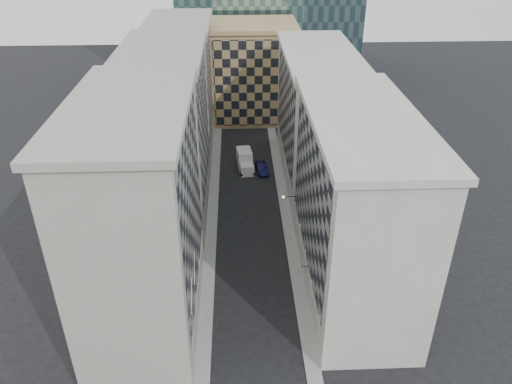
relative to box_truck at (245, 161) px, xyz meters
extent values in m
cube|color=gray|center=(-4.98, -13.90, -1.27)|extent=(1.50, 100.00, 0.15)
cube|color=gray|center=(5.52, -13.90, -1.27)|extent=(1.50, 100.00, 0.15)
cube|color=#A6A195|center=(-10.73, -32.90, 10.15)|extent=(10.00, 22.00, 23.00)
cube|color=gray|center=(-5.85, -32.90, 11.65)|extent=(0.25, 19.36, 18.00)
cube|color=#A6A195|center=(-5.93, -32.90, 0.25)|extent=(0.45, 21.12, 3.20)
cube|color=#A6A195|center=(-10.73, -32.90, 22.00)|extent=(10.80, 22.80, 0.70)
cylinder|color=#A6A195|center=(-6.08, -41.15, 0.85)|extent=(0.90, 0.90, 4.40)
cylinder|color=#A6A195|center=(-6.08, -35.65, 0.85)|extent=(0.90, 0.90, 4.40)
cylinder|color=#A6A195|center=(-6.08, -30.15, 0.85)|extent=(0.90, 0.90, 4.40)
cylinder|color=#A6A195|center=(-6.08, -24.65, 0.85)|extent=(0.90, 0.90, 4.40)
cube|color=#99978E|center=(-10.73, -10.90, 9.65)|extent=(10.00, 22.00, 22.00)
cube|color=gray|center=(-5.85, -10.90, 11.15)|extent=(0.25, 19.36, 17.00)
cube|color=#99978E|center=(-5.93, -10.90, 0.25)|extent=(0.45, 21.12, 3.20)
cube|color=#99978E|center=(-10.73, -10.90, 21.00)|extent=(10.80, 22.80, 0.70)
cylinder|color=#99978E|center=(-6.08, -19.15, 0.85)|extent=(0.90, 0.90, 4.40)
cylinder|color=#99978E|center=(-6.08, -13.65, 0.85)|extent=(0.90, 0.90, 4.40)
cylinder|color=#99978E|center=(-6.08, -8.15, 0.85)|extent=(0.90, 0.90, 4.40)
cylinder|color=#99978E|center=(-6.08, -2.65, 0.85)|extent=(0.90, 0.90, 4.40)
cube|color=#A6A195|center=(-10.73, 11.10, 9.15)|extent=(10.00, 22.00, 21.00)
cube|color=gray|center=(-5.85, 11.10, 10.65)|extent=(0.25, 19.36, 16.00)
cube|color=#A6A195|center=(-5.93, 11.10, 0.25)|extent=(0.45, 21.12, 3.20)
cube|color=#A6A195|center=(-10.73, 11.10, 20.00)|extent=(10.80, 22.80, 0.70)
cylinder|color=#A6A195|center=(-6.08, 2.85, 0.85)|extent=(0.90, 0.90, 4.40)
cylinder|color=#A6A195|center=(-6.08, 8.35, 0.85)|extent=(0.90, 0.90, 4.40)
cylinder|color=#A6A195|center=(-6.08, 13.85, 0.85)|extent=(0.90, 0.90, 4.40)
cylinder|color=#A6A195|center=(-6.08, 19.35, 0.85)|extent=(0.90, 0.90, 4.40)
cube|color=#B7B2A8|center=(11.27, -28.90, 8.65)|extent=(10.00, 26.00, 20.00)
cube|color=gray|center=(6.39, -28.90, 10.15)|extent=(0.25, 22.88, 15.00)
cube|color=#B7B2A8|center=(6.47, -28.90, 0.25)|extent=(0.45, 24.96, 3.20)
cube|color=#B7B2A8|center=(11.27, -28.90, 19.00)|extent=(10.80, 26.80, 0.70)
cylinder|color=#B7B2A8|center=(6.62, -39.30, 0.85)|extent=(0.90, 0.90, 4.40)
cylinder|color=#B7B2A8|center=(6.62, -34.10, 0.85)|extent=(0.90, 0.90, 4.40)
cylinder|color=#B7B2A8|center=(6.62, -28.90, 0.85)|extent=(0.90, 0.90, 4.40)
cylinder|color=#B7B2A8|center=(6.62, -23.70, 0.85)|extent=(0.90, 0.90, 4.40)
cylinder|color=#B7B2A8|center=(6.62, -18.50, 0.85)|extent=(0.90, 0.90, 4.40)
cube|color=#B7B2A8|center=(11.27, -1.90, 8.15)|extent=(10.00, 28.00, 19.00)
cube|color=gray|center=(6.39, -1.90, 9.65)|extent=(0.25, 24.64, 14.00)
cube|color=#B7B2A8|center=(6.47, -1.90, 0.25)|extent=(0.45, 26.88, 3.20)
cube|color=#B7B2A8|center=(11.27, -1.90, 18.00)|extent=(10.80, 28.80, 0.70)
cube|color=tan|center=(2.27, 24.10, 7.65)|extent=(16.00, 14.00, 18.00)
cube|color=tan|center=(2.27, 17.00, 7.65)|extent=(15.20, 0.25, 16.50)
cube|color=tan|center=(2.27, 24.10, 17.05)|extent=(16.80, 14.80, 0.80)
cube|color=#312B26|center=(0.27, 38.10, 12.65)|extent=(6.00, 6.00, 28.00)
cylinder|color=gray|center=(-5.63, -39.90, 6.65)|extent=(0.10, 2.33, 2.33)
cylinder|color=gray|center=(-5.63, -35.90, 6.65)|extent=(0.10, 2.33, 2.33)
cylinder|color=black|center=(5.37, -19.90, 4.85)|extent=(1.80, 0.08, 0.08)
sphere|color=#FFE5B2|center=(4.47, -19.90, 4.85)|extent=(0.36, 0.36, 0.36)
cube|color=white|center=(0.24, -1.87, -0.45)|extent=(2.48, 2.65, 1.80)
cube|color=white|center=(-0.09, 0.71, 0.20)|extent=(2.73, 3.85, 3.09)
cylinder|color=black|center=(-0.65, -2.79, -0.90)|extent=(0.41, 0.93, 0.90)
cylinder|color=black|center=(1.33, -2.53, -0.90)|extent=(0.41, 0.93, 0.90)
cylinder|color=black|center=(-1.23, 1.77, -0.90)|extent=(0.41, 0.93, 0.90)
cylinder|color=black|center=(0.75, 2.02, -0.90)|extent=(0.41, 0.93, 0.90)
imported|color=#0F1039|center=(2.68, -1.37, -0.60)|extent=(2.18, 4.70, 1.49)
cylinder|color=black|center=(5.87, -31.52, 2.90)|extent=(0.90, 0.11, 0.06)
cube|color=#C8B592|center=(5.17, -31.52, 2.45)|extent=(0.11, 0.78, 0.78)
camera|label=1|loc=(-1.25, -74.02, 37.09)|focal=35.00mm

